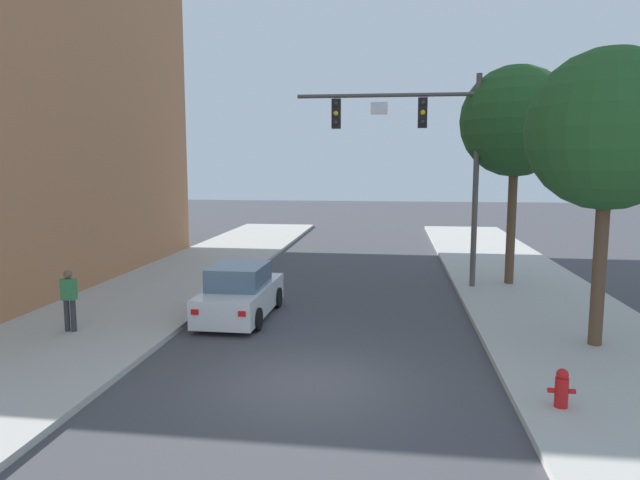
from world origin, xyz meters
name	(u,v)px	position (x,y,z in m)	size (l,w,h in m)	color
ground_plane	(308,383)	(0.00, 0.00, 0.00)	(120.00, 120.00, 0.00)	#424247
sidewalk_left	(19,366)	(-6.50, 0.00, 0.07)	(5.00, 60.00, 0.15)	#B2AFA8
sidewalk_right	(640,395)	(6.50, 0.00, 0.07)	(5.00, 60.00, 0.15)	#B2AFA8
traffic_signal_mast	(425,141)	(2.78, 9.61, 5.34)	(6.48, 0.38, 7.50)	#514C47
car_lead_white	(240,294)	(-2.74, 4.88, 0.72)	(1.89, 4.27, 1.60)	silver
pedestrian_sidewalk_left_walker	(69,297)	(-6.69, 2.45, 1.06)	(0.36, 0.22, 1.64)	#333338
fire_hydrant	(562,388)	(4.77, -0.91, 0.51)	(0.48, 0.24, 0.72)	red
street_tree_nearest	(608,131)	(6.64, 2.99, 5.30)	(3.77, 3.77, 7.06)	brown
street_tree_second	(516,122)	(6.02, 10.28, 6.02)	(3.96, 3.96, 7.88)	brown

